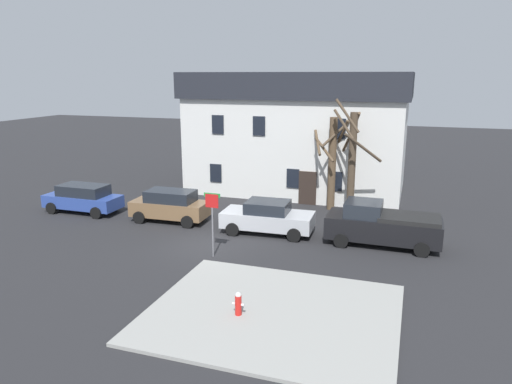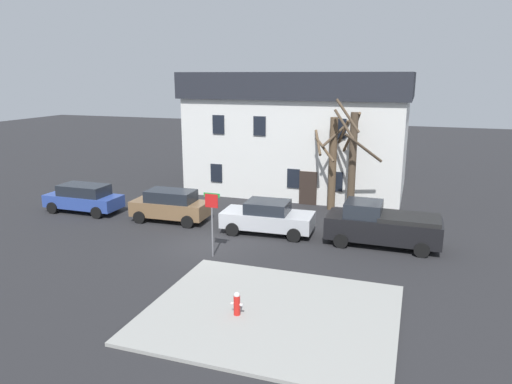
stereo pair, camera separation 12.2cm
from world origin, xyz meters
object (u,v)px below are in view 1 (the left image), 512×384
at_px(pickup_truck_black, 382,225).
at_px(street_sign_pole, 212,213).
at_px(building_main, 300,131).
at_px(tree_bare_mid, 351,159).
at_px(fire_hydrant, 238,303).
at_px(car_blue_wagon, 83,198).
at_px(tree_bare_near, 333,159).
at_px(car_brown_wagon, 170,205).
at_px(car_silver_sedan, 268,217).

bearing_deg(pickup_truck_black, street_sign_pole, -150.71).
xyz_separation_m(building_main, tree_bare_mid, (4.35, -5.57, -0.81)).
height_order(pickup_truck_black, fire_hydrant, pickup_truck_black).
xyz_separation_m(car_blue_wagon, fire_hydrant, (13.10, -8.87, -0.33)).
xyz_separation_m(tree_bare_mid, fire_hydrant, (-1.82, -13.39, -2.74)).
bearing_deg(street_sign_pole, car_blue_wagon, 158.09).
height_order(building_main, fire_hydrant, building_main).
xyz_separation_m(building_main, pickup_truck_black, (6.52, -10.21, -3.10)).
xyz_separation_m(building_main, car_blue_wagon, (-10.56, -10.09, -3.23)).
height_order(tree_bare_near, tree_bare_mid, tree_bare_mid).
distance_m(car_blue_wagon, car_brown_wagon, 5.72).
xyz_separation_m(tree_bare_mid, street_sign_pole, (-4.84, -8.57, -1.25)).
bearing_deg(pickup_truck_black, car_blue_wagon, 179.59).
distance_m(building_main, fire_hydrant, 19.46).
height_order(tree_bare_near, car_brown_wagon, tree_bare_near).
height_order(building_main, car_brown_wagon, building_main).
height_order(tree_bare_mid, car_silver_sedan, tree_bare_mid).
bearing_deg(car_silver_sedan, building_main, 94.77).
xyz_separation_m(tree_bare_near, pickup_truck_black, (3.31, -5.45, -2.07)).
bearing_deg(tree_bare_near, car_blue_wagon, -158.83).
relative_size(tree_bare_near, fire_hydrant, 7.28).
relative_size(tree_bare_near, car_brown_wagon, 1.39).
xyz_separation_m(pickup_truck_black, fire_hydrant, (-3.98, -8.75, -0.46)).
bearing_deg(car_blue_wagon, car_brown_wagon, 0.45).
bearing_deg(tree_bare_mid, fire_hydrant, -97.72).
bearing_deg(building_main, fire_hydrant, -82.38).
relative_size(pickup_truck_black, fire_hydrant, 6.52).
xyz_separation_m(pickup_truck_black, street_sign_pole, (-7.01, -3.93, 1.04)).
bearing_deg(car_silver_sedan, pickup_truck_black, 0.21).
bearing_deg(fire_hydrant, car_brown_wagon, 129.62).
bearing_deg(tree_bare_near, pickup_truck_black, -58.73).
distance_m(car_brown_wagon, car_silver_sedan, 5.70).
bearing_deg(building_main, street_sign_pole, -91.96).
height_order(tree_bare_mid, pickup_truck_black, tree_bare_mid).
distance_m(tree_bare_mid, car_brown_wagon, 10.50).
bearing_deg(fire_hydrant, tree_bare_near, 87.29).
bearing_deg(car_brown_wagon, car_blue_wagon, -179.55).
relative_size(car_blue_wagon, fire_hydrant, 5.57).
height_order(car_brown_wagon, pickup_truck_black, pickup_truck_black).
bearing_deg(car_blue_wagon, street_sign_pole, -21.91).
distance_m(tree_bare_near, car_silver_sedan, 6.36).
distance_m(fire_hydrant, street_sign_pole, 5.88).
xyz_separation_m(building_main, car_silver_sedan, (0.85, -10.23, -3.25)).
xyz_separation_m(building_main, tree_bare_near, (3.21, -4.76, -1.03)).
distance_m(building_main, tree_bare_mid, 7.11).
bearing_deg(tree_bare_mid, building_main, 128.02).
height_order(car_blue_wagon, street_sign_pole, street_sign_pole).
bearing_deg(tree_bare_near, tree_bare_mid, -35.27).
bearing_deg(tree_bare_mid, car_brown_wagon, -154.04).
bearing_deg(car_brown_wagon, tree_bare_near, 33.29).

